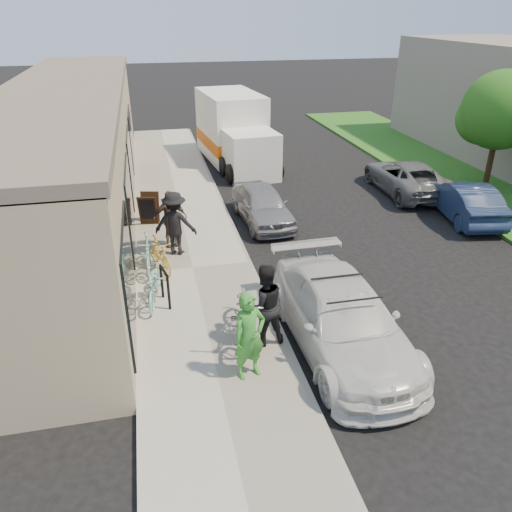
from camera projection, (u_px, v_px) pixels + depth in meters
ground at (297, 326)px, 11.10m from camera, size 120.00×120.00×0.00m
sidewalk at (193, 270)px, 13.30m from camera, size 3.00×34.00×0.15m
curb at (250, 264)px, 13.60m from camera, size 0.12×34.00×0.13m
storefront at (73, 153)px, 16.11m from camera, size 3.60×20.00×4.22m
bike_rack at (165, 283)px, 11.44m from camera, size 0.19×0.62×0.89m
sandwich_board at (149, 209)px, 15.78m from camera, size 0.71×0.71×0.96m
sedan_white at (342, 318)px, 10.12m from camera, size 2.10×4.92×1.45m
sedan_silver at (262, 205)px, 16.20m from camera, size 1.66×3.66×1.22m
moving_truck at (234, 133)px, 22.19m from camera, size 2.88×6.29×2.99m
far_car_blue at (464, 201)px, 16.48m from camera, size 1.91×3.94×1.25m
far_car_gray at (406, 177)px, 18.84m from camera, size 2.16×4.45×1.22m
median_tree at (499, 113)px, 18.09m from camera, size 2.83×2.83×4.34m
tandem_bike at (244, 315)px, 10.17m from camera, size 1.21×2.31×1.16m
woman_rider at (249, 336)px, 9.02m from camera, size 0.73×0.59×1.75m
man_standing at (264, 305)px, 9.95m from camera, size 0.94×0.77×1.76m
cruiser_bike_a at (148, 254)px, 12.93m from camera, size 0.50×1.62×0.96m
cruiser_bike_b at (154, 285)px, 11.56m from camera, size 0.80×1.71×0.87m
cruiser_bike_c at (160, 254)px, 12.96m from camera, size 0.86×1.56×0.90m
bystander_a at (175, 223)px, 13.65m from camera, size 1.31×0.98×1.80m
bystander_b at (170, 219)px, 14.14m from camera, size 1.01×0.50×1.66m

